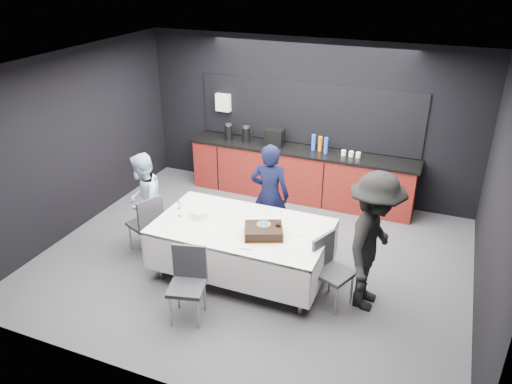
{
  "coord_description": "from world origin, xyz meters",
  "views": [
    {
      "loc": [
        2.36,
        -5.68,
        4.08
      ],
      "look_at": [
        0.0,
        0.1,
        1.05
      ],
      "focal_mm": 35.0,
      "sensor_mm": 36.0,
      "label": 1
    }
  ],
  "objects_px": {
    "champagne_flute": "(179,206)",
    "person_left": "(144,201)",
    "plate_stack": "(200,213)",
    "chair_left": "(147,221)",
    "chair_near": "(188,278)",
    "party_table": "(242,234)",
    "person_center": "(270,195)",
    "person_right": "(373,242)",
    "chair_right": "(329,265)",
    "cake_assembly": "(264,231)"
  },
  "relations": [
    {
      "from": "cake_assembly",
      "to": "chair_near",
      "type": "bearing_deg",
      "value": -125.39
    },
    {
      "from": "party_table",
      "to": "person_center",
      "type": "distance_m",
      "value": 0.95
    },
    {
      "from": "party_table",
      "to": "plate_stack",
      "type": "relative_size",
      "value": 9.7
    },
    {
      "from": "chair_left",
      "to": "chair_right",
      "type": "relative_size",
      "value": 1.0
    },
    {
      "from": "champagne_flute",
      "to": "person_left",
      "type": "xyz_separation_m",
      "value": [
        -0.78,
        0.29,
        -0.21
      ]
    },
    {
      "from": "chair_near",
      "to": "person_left",
      "type": "bearing_deg",
      "value": 139.32
    },
    {
      "from": "plate_stack",
      "to": "party_table",
      "type": "bearing_deg",
      "value": -0.22
    },
    {
      "from": "champagne_flute",
      "to": "person_left",
      "type": "bearing_deg",
      "value": 159.35
    },
    {
      "from": "chair_left",
      "to": "person_left",
      "type": "relative_size",
      "value": 0.63
    },
    {
      "from": "cake_assembly",
      "to": "chair_left",
      "type": "height_order",
      "value": "cake_assembly"
    },
    {
      "from": "chair_left",
      "to": "champagne_flute",
      "type": "bearing_deg",
      "value": -8.3
    },
    {
      "from": "party_table",
      "to": "chair_left",
      "type": "relative_size",
      "value": 2.51
    },
    {
      "from": "plate_stack",
      "to": "chair_left",
      "type": "height_order",
      "value": "chair_left"
    },
    {
      "from": "person_center",
      "to": "person_right",
      "type": "bearing_deg",
      "value": 144.37
    },
    {
      "from": "person_center",
      "to": "champagne_flute",
      "type": "bearing_deg",
      "value": 40.56
    },
    {
      "from": "chair_left",
      "to": "chair_near",
      "type": "relative_size",
      "value": 1.0
    },
    {
      "from": "person_center",
      "to": "person_right",
      "type": "relative_size",
      "value": 0.89
    },
    {
      "from": "plate_stack",
      "to": "person_center",
      "type": "height_order",
      "value": "person_center"
    },
    {
      "from": "plate_stack",
      "to": "chair_left",
      "type": "relative_size",
      "value": 0.26
    },
    {
      "from": "champagne_flute",
      "to": "chair_left",
      "type": "relative_size",
      "value": 0.24
    },
    {
      "from": "plate_stack",
      "to": "champagne_flute",
      "type": "distance_m",
      "value": 0.31
    },
    {
      "from": "champagne_flute",
      "to": "chair_right",
      "type": "xyz_separation_m",
      "value": [
        2.14,
        -0.02,
        -0.4
      ]
    },
    {
      "from": "person_right",
      "to": "chair_left",
      "type": "bearing_deg",
      "value": 94.71
    },
    {
      "from": "chair_left",
      "to": "person_center",
      "type": "distance_m",
      "value": 1.83
    },
    {
      "from": "chair_near",
      "to": "person_left",
      "type": "relative_size",
      "value": 0.63
    },
    {
      "from": "champagne_flute",
      "to": "plate_stack",
      "type": "bearing_deg",
      "value": 19.07
    },
    {
      "from": "cake_assembly",
      "to": "person_right",
      "type": "relative_size",
      "value": 0.35
    },
    {
      "from": "person_center",
      "to": "person_right",
      "type": "xyz_separation_m",
      "value": [
        1.68,
        -0.92,
        0.1
      ]
    },
    {
      "from": "plate_stack",
      "to": "champagne_flute",
      "type": "height_order",
      "value": "champagne_flute"
    },
    {
      "from": "chair_left",
      "to": "person_right",
      "type": "distance_m",
      "value": 3.25
    },
    {
      "from": "plate_stack",
      "to": "person_center",
      "type": "relative_size",
      "value": 0.15
    },
    {
      "from": "plate_stack",
      "to": "person_right",
      "type": "distance_m",
      "value": 2.35
    },
    {
      "from": "champagne_flute",
      "to": "chair_left",
      "type": "xyz_separation_m",
      "value": [
        -0.6,
        0.09,
        -0.4
      ]
    },
    {
      "from": "party_table",
      "to": "chair_near",
      "type": "bearing_deg",
      "value": -104.63
    },
    {
      "from": "party_table",
      "to": "plate_stack",
      "type": "xyz_separation_m",
      "value": [
        -0.63,
        0.0,
        0.19
      ]
    },
    {
      "from": "person_center",
      "to": "chair_right",
      "type": "bearing_deg",
      "value": 131.85
    },
    {
      "from": "chair_near",
      "to": "person_right",
      "type": "xyz_separation_m",
      "value": [
        1.98,
        1.03,
        0.37
      ]
    },
    {
      "from": "chair_right",
      "to": "party_table",
      "type": "bearing_deg",
      "value": 174.74
    },
    {
      "from": "chair_left",
      "to": "person_left",
      "type": "distance_m",
      "value": 0.33
    },
    {
      "from": "champagne_flute",
      "to": "person_left",
      "type": "distance_m",
      "value": 0.86
    },
    {
      "from": "party_table",
      "to": "person_right",
      "type": "bearing_deg",
      "value": 0.54
    },
    {
      "from": "party_table",
      "to": "chair_left",
      "type": "bearing_deg",
      "value": -179.89
    },
    {
      "from": "champagne_flute",
      "to": "person_right",
      "type": "xyz_separation_m",
      "value": [
        2.62,
        0.11,
        -0.03
      ]
    },
    {
      "from": "person_center",
      "to": "chair_near",
      "type": "bearing_deg",
      "value": 74.18
    },
    {
      "from": "chair_right",
      "to": "person_right",
      "type": "relative_size",
      "value": 0.51
    },
    {
      "from": "champagne_flute",
      "to": "person_left",
      "type": "relative_size",
      "value": 0.15
    },
    {
      "from": "person_left",
      "to": "champagne_flute",
      "type": "bearing_deg",
      "value": 55.06
    },
    {
      "from": "party_table",
      "to": "plate_stack",
      "type": "bearing_deg",
      "value": 179.78
    },
    {
      "from": "chair_right",
      "to": "chair_near",
      "type": "distance_m",
      "value": 1.75
    },
    {
      "from": "party_table",
      "to": "chair_right",
      "type": "distance_m",
      "value": 1.25
    }
  ]
}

